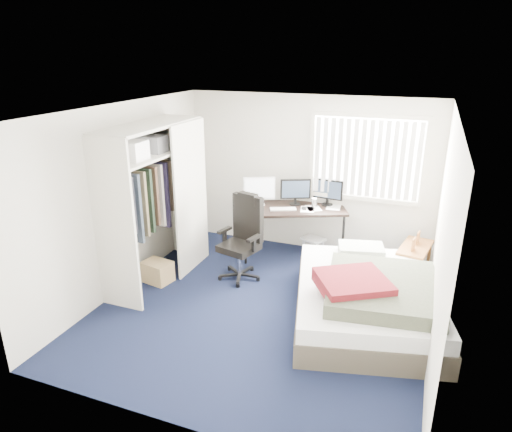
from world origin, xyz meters
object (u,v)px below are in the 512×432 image
object	(u,v)px
nightstand	(415,250)
bed	(367,297)
desk	(293,205)
office_chair	(242,246)

from	to	relation	value
nightstand	bed	size ratio (longest dim) A/B	0.31
desk	bed	xyz separation A→B (m)	(1.41, -1.54, -0.52)
desk	office_chair	distance (m)	1.16
bed	nightstand	bearing A→B (deg)	70.14
nightstand	bed	xyz separation A→B (m)	(-0.48, -1.32, -0.14)
nightstand	bed	bearing A→B (deg)	-109.86
office_chair	nightstand	size ratio (longest dim) A/B	1.56
office_chair	nightstand	distance (m)	2.46
office_chair	bed	world-z (taller)	office_chair
bed	office_chair	bearing A→B (deg)	164.11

